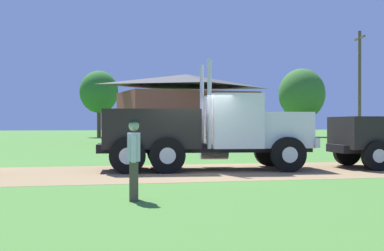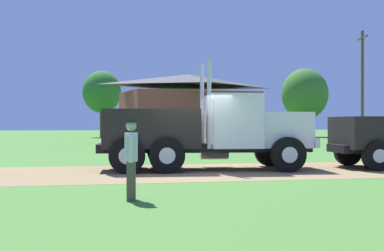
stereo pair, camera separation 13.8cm
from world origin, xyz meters
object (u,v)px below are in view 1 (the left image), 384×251
at_px(visitor_standing_near, 134,157).
at_px(utility_pole_near, 360,83).
at_px(truck_foreground_white, 205,131).
at_px(shed_building, 187,110).

distance_m(visitor_standing_near, utility_pole_near, 36.96).
bearing_deg(truck_foreground_white, visitor_standing_near, -115.02).
relative_size(shed_building, utility_pole_near, 1.22).
relative_size(truck_foreground_white, shed_building, 0.64).
relative_size(visitor_standing_near, shed_building, 0.14).
distance_m(truck_foreground_white, shed_building, 24.34).
bearing_deg(visitor_standing_near, truck_foreground_white, 64.98).
height_order(truck_foreground_white, visitor_standing_near, truck_foreground_white).
bearing_deg(shed_building, visitor_standing_near, -103.07).
bearing_deg(truck_foreground_white, utility_pole_near, 50.48).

